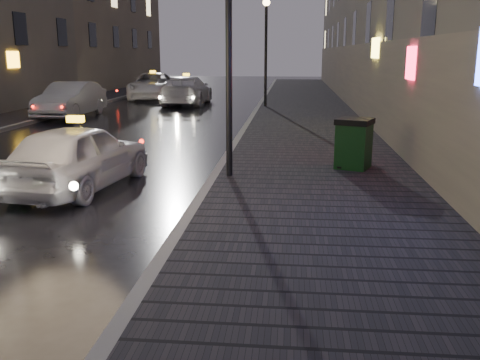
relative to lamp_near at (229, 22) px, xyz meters
The scene contains 13 objects.
ground 7.18m from the lamp_near, 107.14° to the right, with size 120.00×120.00×0.00m, color black.
sidewalk 15.52m from the lamp_near, 82.22° to the left, with size 4.60×58.00×0.15m, color black.
curb 15.39m from the lamp_near, 91.34° to the left, with size 0.20×58.00×0.15m, color slate.
sidewalk_far 18.65m from the lamp_near, 125.12° to the left, with size 2.40×58.00×0.15m, color black.
curb_far 17.95m from the lamp_near, 121.66° to the left, with size 0.20×58.00×0.15m, color slate.
building_far_c 36.45m from the lamp_near, 114.95° to the left, with size 6.00×22.00×11.00m, color #6B6051.
lamp_near is the anchor object (origin of this frame).
lamp_far 16.00m from the lamp_near, 90.00° to the left, with size 0.36×0.36×5.28m.
trash_bin 4.09m from the lamp_near, 20.19° to the left, with size 1.01×1.01×1.19m.
taxi_near 4.28m from the lamp_near, 162.71° to the right, with size 1.69×4.20×1.43m, color silver.
car_left_mid 14.64m from the lamp_near, 126.34° to the left, with size 1.65×4.72×1.55m, color #A3A5AC.
taxi_mid 18.61m from the lamp_near, 104.05° to the left, with size 2.22×5.45×1.58m, color silver.
taxi_far 22.73m from the lamp_near, 108.78° to the left, with size 2.67×5.80×1.61m, color silver.
Camera 1 is at (3.22, -5.69, 2.86)m, focal length 40.00 mm.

